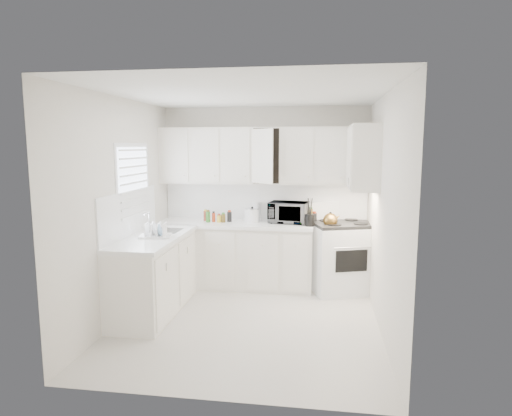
% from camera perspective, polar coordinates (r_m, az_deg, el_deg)
% --- Properties ---
extents(floor, '(3.20, 3.20, 0.00)m').
position_cam_1_polar(floor, '(5.26, -1.12, -14.70)').
color(floor, beige).
rests_on(floor, ground).
extents(ceiling, '(3.20, 3.20, 0.00)m').
position_cam_1_polar(ceiling, '(4.88, -1.21, 14.69)').
color(ceiling, white).
rests_on(ceiling, ground).
extents(wall_back, '(3.00, 0.00, 3.00)m').
position_cam_1_polar(wall_back, '(6.48, 1.13, 1.55)').
color(wall_back, silver).
rests_on(wall_back, ground).
extents(wall_front, '(3.00, 0.00, 3.00)m').
position_cam_1_polar(wall_front, '(3.37, -5.60, -4.63)').
color(wall_front, silver).
rests_on(wall_front, ground).
extents(wall_left, '(0.00, 3.20, 3.20)m').
position_cam_1_polar(wall_left, '(5.36, -17.20, -0.19)').
color(wall_left, silver).
rests_on(wall_left, ground).
extents(wall_right, '(0.00, 3.20, 3.20)m').
position_cam_1_polar(wall_right, '(4.90, 16.44, -0.92)').
color(wall_right, silver).
rests_on(wall_right, ground).
extents(window_blinds, '(0.06, 0.96, 1.06)m').
position_cam_1_polar(window_blinds, '(5.64, -15.61, 2.83)').
color(window_blinds, white).
rests_on(window_blinds, wall_left).
extents(lower_cabinets_back, '(2.22, 0.60, 0.90)m').
position_cam_1_polar(lower_cabinets_back, '(6.40, -2.71, -6.28)').
color(lower_cabinets_back, silver).
rests_on(lower_cabinets_back, floor).
extents(lower_cabinets_left, '(0.60, 1.60, 0.90)m').
position_cam_1_polar(lower_cabinets_left, '(5.60, -13.14, -8.60)').
color(lower_cabinets_left, silver).
rests_on(lower_cabinets_left, floor).
extents(countertop_back, '(2.24, 0.64, 0.05)m').
position_cam_1_polar(countertop_back, '(6.29, -2.75, -2.11)').
color(countertop_back, white).
rests_on(countertop_back, lower_cabinets_back).
extents(countertop_left, '(0.64, 1.62, 0.05)m').
position_cam_1_polar(countertop_left, '(5.48, -13.21, -3.85)').
color(countertop_left, white).
rests_on(countertop_left, lower_cabinets_left).
extents(backsplash_back, '(2.98, 0.02, 0.55)m').
position_cam_1_polar(backsplash_back, '(6.48, 1.12, 0.88)').
color(backsplash_back, white).
rests_on(backsplash_back, wall_back).
extents(backsplash_left, '(0.02, 1.60, 0.55)m').
position_cam_1_polar(backsplash_left, '(5.54, -16.20, -0.67)').
color(backsplash_left, white).
rests_on(backsplash_left, wall_left).
extents(upper_cabinets_back, '(3.00, 0.33, 0.80)m').
position_cam_1_polar(upper_cabinets_back, '(6.29, 0.95, 3.19)').
color(upper_cabinets_back, silver).
rests_on(upper_cabinets_back, wall_back).
extents(upper_cabinets_right, '(0.33, 0.90, 0.80)m').
position_cam_1_polar(upper_cabinets_right, '(5.66, 13.69, 2.40)').
color(upper_cabinets_right, silver).
rests_on(upper_cabinets_right, wall_right).
extents(sink, '(0.42, 0.38, 0.30)m').
position_cam_1_polar(sink, '(5.77, -11.99, -1.74)').
color(sink, gray).
rests_on(sink, countertop_left).
extents(stove, '(0.99, 0.89, 1.26)m').
position_cam_1_polar(stove, '(6.25, 11.21, -5.08)').
color(stove, white).
rests_on(stove, floor).
extents(tea_kettle, '(0.30, 0.27, 0.23)m').
position_cam_1_polar(tea_kettle, '(6.01, 9.69, -1.46)').
color(tea_kettle, olive).
rests_on(tea_kettle, stove).
extents(frying_pan, '(0.31, 0.46, 0.04)m').
position_cam_1_polar(frying_pan, '(6.36, 12.84, -1.83)').
color(frying_pan, black).
rests_on(frying_pan, stove).
extents(microwave, '(0.58, 0.38, 0.36)m').
position_cam_1_polar(microwave, '(6.25, 4.27, -0.27)').
color(microwave, gray).
rests_on(microwave, countertop_back).
extents(rice_cooker, '(0.28, 0.28, 0.22)m').
position_cam_1_polar(rice_cooker, '(6.31, -0.50, -0.82)').
color(rice_cooker, white).
rests_on(rice_cooker, countertop_back).
extents(paper_towel, '(0.12, 0.12, 0.27)m').
position_cam_1_polar(paper_towel, '(6.44, 0.06, -0.41)').
color(paper_towel, white).
rests_on(paper_towel, countertop_back).
extents(utensil_crock, '(0.16, 0.16, 0.40)m').
position_cam_1_polar(utensil_crock, '(6.00, 7.05, -0.48)').
color(utensil_crock, black).
rests_on(utensil_crock, countertop_back).
extents(dish_rack, '(0.40, 0.32, 0.20)m').
position_cam_1_polar(dish_rack, '(5.39, -13.06, -2.71)').
color(dish_rack, white).
rests_on(dish_rack, countertop_left).
extents(spice_left_0, '(0.06, 0.06, 0.13)m').
position_cam_1_polar(spice_left_0, '(6.50, -6.53, -1.01)').
color(spice_left_0, brown).
rests_on(spice_left_0, countertop_back).
extents(spice_left_1, '(0.06, 0.06, 0.13)m').
position_cam_1_polar(spice_left_1, '(6.40, -6.08, -1.16)').
color(spice_left_1, '#307025').
rests_on(spice_left_1, countertop_back).
extents(spice_left_2, '(0.06, 0.06, 0.13)m').
position_cam_1_polar(spice_left_2, '(6.46, -5.24, -1.05)').
color(spice_left_2, red).
rests_on(spice_left_2, countertop_back).
extents(spice_left_3, '(0.06, 0.06, 0.13)m').
position_cam_1_polar(spice_left_3, '(6.36, -4.77, -1.19)').
color(spice_left_3, gold).
rests_on(spice_left_3, countertop_back).
extents(spice_left_4, '(0.06, 0.06, 0.13)m').
position_cam_1_polar(spice_left_4, '(6.43, -3.94, -1.08)').
color(spice_left_4, brown).
rests_on(spice_left_4, countertop_back).
extents(spice_left_5, '(0.06, 0.06, 0.13)m').
position_cam_1_polar(spice_left_5, '(6.33, -3.45, -1.22)').
color(spice_left_5, black).
rests_on(spice_left_5, countertop_back).
extents(sauce_right_0, '(0.06, 0.06, 0.19)m').
position_cam_1_polar(sauce_right_0, '(6.33, 6.19, -0.98)').
color(sauce_right_0, red).
rests_on(sauce_right_0, countertop_back).
extents(sauce_right_1, '(0.06, 0.06, 0.19)m').
position_cam_1_polar(sauce_right_1, '(6.27, 6.67, -1.08)').
color(sauce_right_1, gold).
rests_on(sauce_right_1, countertop_back).
extents(sauce_right_2, '(0.06, 0.06, 0.19)m').
position_cam_1_polar(sauce_right_2, '(6.33, 7.19, -1.00)').
color(sauce_right_2, brown).
rests_on(sauce_right_2, countertop_back).
extents(sauce_right_3, '(0.06, 0.06, 0.19)m').
position_cam_1_polar(sauce_right_3, '(6.27, 7.68, -1.10)').
color(sauce_right_3, black).
rests_on(sauce_right_3, countertop_back).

